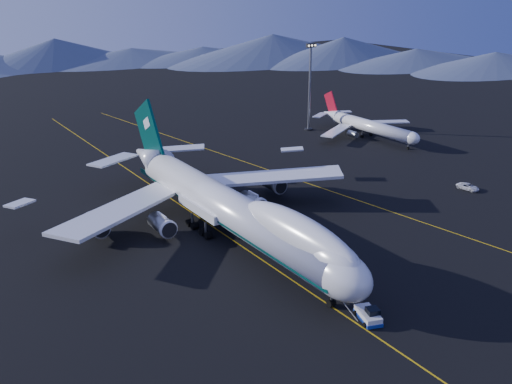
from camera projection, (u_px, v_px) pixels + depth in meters
ground at (230, 239)px, 99.41m from camera, size 500.00×500.00×0.00m
taxiway_line_main at (230, 239)px, 99.41m from camera, size 0.25×220.00×0.01m
taxiway_line_side at (324, 189)px, 122.92m from camera, size 28.08×198.09×0.01m
boeing_747 at (230, 208)px, 97.39m from camera, size 59.62×72.43×19.37m
pushback_tug at (368, 316)px, 75.51m from camera, size 3.66×5.01×1.96m
second_jet at (368, 126)px, 162.09m from camera, size 33.54×37.89×10.78m
service_van at (468, 187)px, 122.24m from camera, size 2.80×5.03×1.33m
floodlight_mast at (310, 87)px, 166.55m from camera, size 3.13×2.35×25.31m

